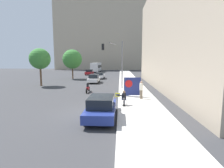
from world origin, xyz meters
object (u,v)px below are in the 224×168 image
at_px(pedestrian_behind, 127,88).
at_px(protest_banner, 132,86).
at_px(traffic_light_pole, 115,57).
at_px(car_on_road_distant, 89,72).
at_px(jogger_on_sidewalk, 141,90).
at_px(city_bus_on_road, 96,67).
at_px(parked_car_curbside, 101,107).
at_px(street_tree_near_curb, 40,59).
at_px(seated_protester, 124,97).
at_px(street_tree_midblock, 72,59).
at_px(car_on_road_midblock, 100,75).
at_px(motorcycle_on_road, 88,88).
at_px(car_on_road_nearest, 94,79).

distance_m(pedestrian_behind, protest_banner, 0.58).
height_order(pedestrian_behind, traffic_light_pole, traffic_light_pole).
distance_m(pedestrian_behind, car_on_road_distant, 32.15).
distance_m(jogger_on_sidewalk, city_bus_on_road, 46.02).
relative_size(car_on_road_distant, city_bus_on_road, 0.43).
relative_size(parked_car_curbside, street_tree_near_curb, 0.79).
xyz_separation_m(seated_protester, pedestrian_behind, (0.44, 3.97, 0.20)).
bearing_deg(street_tree_midblock, car_on_road_midblock, 7.66).
distance_m(pedestrian_behind, car_on_road_midblock, 20.46).
distance_m(protest_banner, car_on_road_distant, 32.50).
distance_m(pedestrian_behind, motorcycle_on_road, 5.37).
bearing_deg(seated_protester, traffic_light_pole, 105.00).
bearing_deg(protest_banner, pedestrian_behind, 158.05).
relative_size(jogger_on_sidewalk, motorcycle_on_road, 0.78).
relative_size(pedestrian_behind, car_on_road_nearest, 0.38).
relative_size(car_on_road_midblock, car_on_road_distant, 0.96).
bearing_deg(street_tree_midblock, traffic_light_pole, -54.39).
xyz_separation_m(car_on_road_nearest, street_tree_near_curb, (-7.54, -4.28, 3.37)).
bearing_deg(car_on_road_distant, city_bus_on_road, 88.97).
bearing_deg(motorcycle_on_road, car_on_road_distant, 99.70).
bearing_deg(protest_banner, parked_car_curbside, -109.93).
distance_m(jogger_on_sidewalk, street_tree_near_curb, 17.28).
relative_size(traffic_light_pole, car_on_road_nearest, 1.43).
height_order(traffic_light_pole, parked_car_curbside, traffic_light_pole).
bearing_deg(motorcycle_on_road, jogger_on_sidewalk, -34.08).
relative_size(car_on_road_distant, street_tree_near_curb, 0.84).
distance_m(pedestrian_behind, parked_car_curbside, 7.32).
distance_m(motorcycle_on_road, street_tree_near_curb, 10.45).
bearing_deg(car_on_road_nearest, motorcycle_on_road, -85.90).
bearing_deg(street_tree_near_curb, jogger_on_sidewalk, -33.43).
height_order(jogger_on_sidewalk, pedestrian_behind, jogger_on_sidewalk).
height_order(city_bus_on_road, street_tree_near_curb, street_tree_near_curb).
bearing_deg(pedestrian_behind, city_bus_on_road, 3.84).
height_order(jogger_on_sidewalk, traffic_light_pole, traffic_light_pole).
height_order(protest_banner, car_on_road_nearest, protest_banner).
distance_m(city_bus_on_road, street_tree_midblock, 24.53).
bearing_deg(car_on_road_midblock, parked_car_curbside, -83.16).
xyz_separation_m(seated_protester, street_tree_near_curb, (-12.46, 11.91, 3.35)).
bearing_deg(seated_protester, motorcycle_on_road, 131.87).
xyz_separation_m(seated_protester, jogger_on_sidewalk, (1.73, 2.54, 0.24)).
distance_m(car_on_road_nearest, street_tree_near_curb, 9.30).
xyz_separation_m(jogger_on_sidewalk, protest_banner, (-0.77, 1.22, 0.15)).
height_order(traffic_light_pole, street_tree_near_curb, traffic_light_pole).
bearing_deg(car_on_road_nearest, jogger_on_sidewalk, -64.03).
xyz_separation_m(motorcycle_on_road, street_tree_near_curb, (-8.23, 5.33, 3.60)).
distance_m(protest_banner, street_tree_near_curb, 15.97).
distance_m(parked_car_curbside, car_on_road_nearest, 19.56).
xyz_separation_m(parked_car_curbside, city_bus_on_road, (-7.28, 50.41, 1.17)).
relative_size(car_on_road_midblock, street_tree_near_curb, 0.81).
bearing_deg(street_tree_midblock, pedestrian_behind, -59.92).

